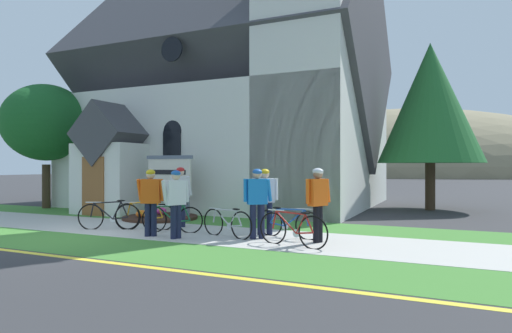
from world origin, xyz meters
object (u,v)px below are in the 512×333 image
at_px(bicycle_blue, 293,229).
at_px(cyclist_in_white_jersey, 180,192).
at_px(cyclist_in_red_jersey, 265,196).
at_px(roadside_conifer, 430,103).
at_px(bicycle_red, 288,223).
at_px(bicycle_green, 109,216).
at_px(yard_deciduous_tree, 46,123).
at_px(bicycle_orange, 227,223).
at_px(cyclist_in_green_jersey, 318,199).
at_px(bicycle_yellow, 172,219).
at_px(church_sign, 169,177).
at_px(cyclist_in_yellow_jersey, 257,198).
at_px(cyclist_in_blue_jersey, 176,199).
at_px(bicycle_black, 145,216).
at_px(cyclist_in_orange_jersey, 151,197).

relative_size(bicycle_blue, cyclist_in_white_jersey, 1.01).
relative_size(cyclist_in_red_jersey, roadside_conifer, 0.25).
height_order(bicycle_red, roadside_conifer, roadside_conifer).
bearing_deg(bicycle_red, bicycle_green, -171.14).
relative_size(cyclist_in_red_jersey, yard_deciduous_tree, 0.33).
height_order(bicycle_blue, bicycle_orange, bicycle_blue).
distance_m(cyclist_in_green_jersey, roadside_conifer, 9.83).
relative_size(bicycle_yellow, bicycle_green, 1.01).
distance_m(church_sign, bicycle_blue, 6.66).
relative_size(bicycle_blue, cyclist_in_yellow_jersey, 1.03).
bearing_deg(bicycle_yellow, yard_deciduous_tree, 159.27).
distance_m(bicycle_red, cyclist_in_white_jersey, 3.57).
distance_m(cyclist_in_green_jersey, cyclist_in_blue_jersey, 3.42).
xyz_separation_m(bicycle_red, roadside_conifer, (2.86, 8.68, 3.93)).
height_order(bicycle_red, cyclist_in_green_jersey, cyclist_in_green_jersey).
bearing_deg(bicycle_black, church_sign, 112.39).
xyz_separation_m(bicycle_red, cyclist_in_yellow_jersey, (-0.63, -0.47, 0.64)).
xyz_separation_m(cyclist_in_green_jersey, cyclist_in_orange_jersey, (-4.07, -0.89, -0.03)).
distance_m(bicycle_orange, bicycle_red, 1.52).
bearing_deg(bicycle_red, cyclist_in_yellow_jersey, -143.24).
bearing_deg(bicycle_red, roadside_conifer, 71.75).
bearing_deg(bicycle_red, bicycle_black, -175.16).
relative_size(bicycle_orange, roadside_conifer, 0.24).
relative_size(bicycle_black, cyclist_in_yellow_jersey, 1.02).
height_order(church_sign, cyclist_in_white_jersey, church_sign).
relative_size(bicycle_red, cyclist_in_blue_jersey, 1.05).
height_order(bicycle_red, bicycle_black, bicycle_black).
height_order(church_sign, cyclist_in_blue_jersey, church_sign).
bearing_deg(roadside_conifer, cyclist_in_orange_jersey, -121.45).
relative_size(church_sign, bicycle_black, 1.22).
height_order(bicycle_green, cyclist_in_white_jersey, cyclist_in_white_jersey).
height_order(bicycle_blue, cyclist_in_yellow_jersey, cyclist_in_yellow_jersey).
bearing_deg(bicycle_red, church_sign, 156.27).
bearing_deg(cyclist_in_orange_jersey, cyclist_in_white_jersey, 99.01).
distance_m(bicycle_blue, bicycle_orange, 1.95).
relative_size(bicycle_yellow, cyclist_in_white_jersey, 0.97).
xyz_separation_m(bicycle_green, roadside_conifer, (7.87, 9.46, 3.92)).
distance_m(church_sign, cyclist_in_yellow_jersey, 5.35).
xyz_separation_m(bicycle_blue, cyclist_in_blue_jersey, (-2.92, -0.24, 0.60)).
bearing_deg(church_sign, cyclist_in_orange_jersey, -60.68).
height_order(bicycle_green, yard_deciduous_tree, yard_deciduous_tree).
bearing_deg(cyclist_in_blue_jersey, church_sign, 127.79).
bearing_deg(cyclist_in_white_jersey, cyclist_in_orange_jersey, -80.99).
bearing_deg(cyclist_in_yellow_jersey, yard_deciduous_tree, 163.60).
bearing_deg(cyclist_in_green_jersey, cyclist_in_red_jersey, 162.01).
height_order(bicycle_yellow, roadside_conifer, roadside_conifer).
relative_size(cyclist_in_blue_jersey, roadside_conifer, 0.25).
bearing_deg(cyclist_in_green_jersey, cyclist_in_yellow_jersey, -175.75).
distance_m(bicycle_blue, yard_deciduous_tree, 13.30).
distance_m(cyclist_in_orange_jersey, cyclist_in_white_jersey, 1.72).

